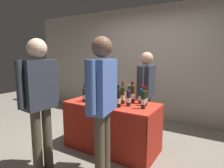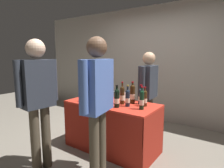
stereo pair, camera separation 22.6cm
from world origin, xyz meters
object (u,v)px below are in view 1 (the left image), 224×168
taster_foreground_right (40,95)px  wine_glass_near_vendor (115,93)px  tasting_table (112,117)px  wine_glass_mid (111,100)px  featured_wine_bottle (141,95)px  display_bottle_0 (145,97)px  vendor_presenter (146,89)px

taster_foreground_right → wine_glass_near_vendor: bearing=-9.4°
tasting_table → wine_glass_mid: bearing=-64.7°
wine_glass_near_vendor → featured_wine_bottle: bearing=-6.6°
wine_glass_near_vendor → wine_glass_mid: wine_glass_mid is taller
featured_wine_bottle → taster_foreground_right: (-0.86, -1.19, 0.13)m
tasting_table → featured_wine_bottle: size_ratio=4.78×
display_bottle_0 → taster_foreground_right: taster_foreground_right is taller
wine_glass_mid → wine_glass_near_vendor: bearing=113.2°
wine_glass_mid → display_bottle_0: bearing=35.6°
vendor_presenter → tasting_table: bearing=-30.6°
display_bottle_0 → vendor_presenter: bearing=109.8°
vendor_presenter → wine_glass_near_vendor: bearing=-51.5°
display_bottle_0 → wine_glass_mid: bearing=-144.4°
wine_glass_near_vendor → taster_foreground_right: 1.31m
featured_wine_bottle → taster_foreground_right: taster_foreground_right is taller
featured_wine_bottle → display_bottle_0: (0.10, -0.08, -0.01)m
display_bottle_0 → vendor_presenter: 0.54m
tasting_table → featured_wine_bottle: 0.59m
tasting_table → wine_glass_near_vendor: 0.43m
display_bottle_0 → wine_glass_mid: size_ratio=2.11×
tasting_table → display_bottle_0: size_ratio=5.00×
featured_wine_bottle → wine_glass_mid: 0.50m
vendor_presenter → taster_foreground_right: (-0.78, -1.62, 0.10)m
featured_wine_bottle → display_bottle_0: 0.13m
display_bottle_0 → wine_glass_near_vendor: size_ratio=2.19×
taster_foreground_right → vendor_presenter: bearing=-19.3°
vendor_presenter → taster_foreground_right: size_ratio=0.91×
tasting_table → wine_glass_mid: size_ratio=10.52×
tasting_table → wine_glass_mid: 0.41m
wine_glass_near_vendor → wine_glass_mid: 0.48m
featured_wine_bottle → vendor_presenter: size_ratio=0.19×
wine_glass_near_vendor → taster_foreground_right: size_ratio=0.08×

